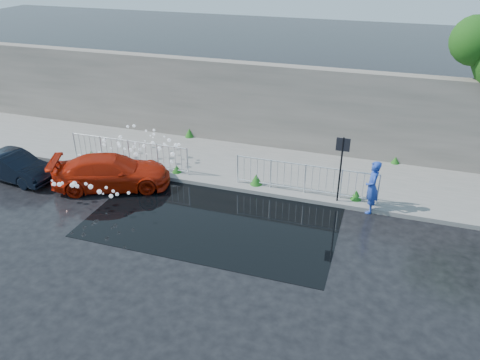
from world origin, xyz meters
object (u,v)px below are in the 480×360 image
object	(u,v)px
red_car	(111,172)
sign_post	(341,159)
person	(372,187)
dark_car	(14,166)

from	to	relation	value
red_car	sign_post	bearing A→B (deg)	-104.62
sign_post	person	world-z (taller)	sign_post
red_car	person	bearing A→B (deg)	-106.29
sign_post	dark_car	xyz separation A→B (m)	(-11.89, -1.89, -1.19)
sign_post	dark_car	bearing A→B (deg)	-170.98
dark_car	person	world-z (taller)	person
red_car	dark_car	size ratio (longest dim) A/B	1.29
sign_post	dark_car	distance (m)	12.10
sign_post	dark_car	world-z (taller)	sign_post
person	sign_post	bearing A→B (deg)	-102.96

